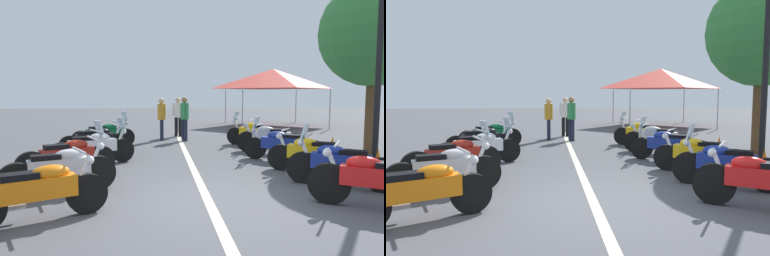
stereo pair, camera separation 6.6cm
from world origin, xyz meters
The scene contains 22 objects.
ground_plane centered at (0.00, 0.00, 0.00)m, with size 80.00×80.00×0.00m, color #4C4C51.
lane_centre_stripe centered at (3.48, 0.00, 0.00)m, with size 16.48×0.16×0.01m, color beige.
motorcycle_left_row_0 centered at (-0.60, 2.48, 0.45)m, with size 1.08×1.81×0.98m.
motorcycle_left_row_1 centered at (0.78, 2.56, 0.46)m, with size 1.02×1.89×1.00m.
motorcycle_left_row_2 centered at (2.03, 2.72, 0.47)m, with size 1.16×1.88×1.21m.
motorcycle_left_row_3 centered at (3.48, 2.45, 0.46)m, with size 1.08×2.03×1.20m.
motorcycle_left_row_4 centered at (4.87, 2.65, 0.45)m, with size 0.98×1.94×0.99m.
motorcycle_left_row_5 centered at (6.26, 2.60, 0.46)m, with size 1.06×1.97×1.20m.
motorcycle_right_row_0 centered at (-0.54, -2.49, 0.47)m, with size 1.24×1.76×1.02m.
motorcycle_right_row_1 centered at (0.80, -2.62, 0.47)m, with size 1.25×1.77×1.21m.
motorcycle_right_row_2 centered at (2.01, -2.63, 0.45)m, with size 1.30×1.80×0.98m.
motorcycle_right_row_3 centered at (3.54, -2.47, 0.46)m, with size 1.21×1.92×1.19m.
motorcycle_right_row_4 centered at (4.86, -2.57, 0.46)m, with size 1.09×1.98×1.00m.
motorcycle_right_row_5 centered at (6.34, -2.50, 0.46)m, with size 1.26×1.85×1.20m.
street_lamp_twin_globe centered at (2.40, -4.36, 3.71)m, with size 0.32×1.22×5.54m.
traffic_cone_0 centered at (1.54, -3.89, 0.29)m, with size 0.36×0.36×0.61m.
traffic_cone_1 centered at (3.86, -4.03, 0.29)m, with size 0.36×0.36×0.61m.
bystander_1 centered at (8.17, 0.70, 0.95)m, with size 0.53×0.32×1.63m.
bystander_2 centered at (9.35, 0.00, 0.96)m, with size 0.32×0.48×1.64m.
bystander_3 centered at (7.90, -0.17, 0.99)m, with size 0.49×0.32×1.68m.
roadside_tree_0 centered at (4.48, -5.52, 3.58)m, with size 3.18×3.18×5.19m.
event_tent centered at (14.03, -5.60, 2.65)m, with size 5.04×5.04×3.20m.
Camera 1 is at (-5.64, 0.81, 1.78)m, focal length 33.35 mm.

